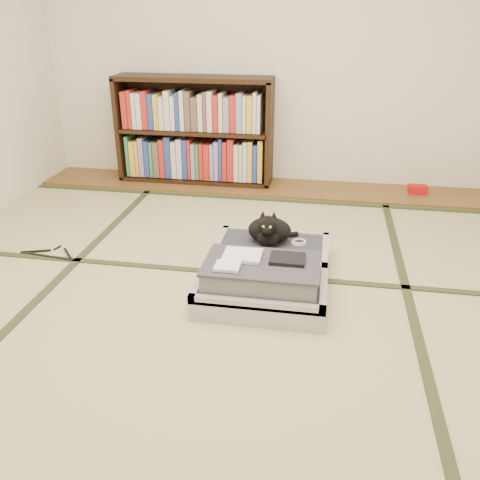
# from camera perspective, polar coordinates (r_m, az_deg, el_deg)

# --- Properties ---
(floor) EXTENTS (4.50, 4.50, 0.00)m
(floor) POSITION_cam_1_polar(r_m,az_deg,el_deg) (2.71, -2.32, -7.79)
(floor) COLOR #C3B682
(floor) RESTS_ON ground
(wood_strip) EXTENTS (4.00, 0.50, 0.02)m
(wood_strip) POSITION_cam_1_polar(r_m,az_deg,el_deg) (4.50, 2.97, 5.95)
(wood_strip) COLOR brown
(wood_strip) RESTS_ON ground
(red_item) EXTENTS (0.15, 0.10, 0.07)m
(red_item) POSITION_cam_1_polar(r_m,az_deg,el_deg) (4.56, 19.32, 5.39)
(red_item) COLOR #BA0F0E
(red_item) RESTS_ON wood_strip
(room_shell) EXTENTS (4.50, 4.50, 4.50)m
(room_shell) POSITION_cam_1_polar(r_m,az_deg,el_deg) (2.29, -3.01, 24.81)
(room_shell) COLOR white
(room_shell) RESTS_ON ground
(tatami_borders) EXTENTS (4.00, 4.50, 0.01)m
(tatami_borders) POSITION_cam_1_polar(r_m,az_deg,el_deg) (3.13, -0.45, -2.94)
(tatami_borders) COLOR #2D381E
(tatami_borders) RESTS_ON ground
(bookcase) EXTENTS (1.36, 0.31, 0.92)m
(bookcase) POSITION_cam_1_polar(r_m,az_deg,el_deg) (4.57, -5.11, 11.91)
(bookcase) COLOR black
(bookcase) RESTS_ON wood_strip
(suitcase) EXTENTS (0.69, 0.92, 0.27)m
(suitcase) POSITION_cam_1_polar(r_m,az_deg,el_deg) (2.87, 2.90, -3.62)
(suitcase) COLOR #B7B6BC
(suitcase) RESTS_ON floor
(cat) EXTENTS (0.31, 0.31, 0.25)m
(cat) POSITION_cam_1_polar(r_m,az_deg,el_deg) (3.08, 3.32, 1.08)
(cat) COLOR black
(cat) RESTS_ON suitcase
(cable_coil) EXTENTS (0.10, 0.10, 0.02)m
(cable_coil) POSITION_cam_1_polar(r_m,az_deg,el_deg) (3.14, 6.63, -0.24)
(cable_coil) COLOR white
(cable_coil) RESTS_ON suitcase
(hanger) EXTENTS (0.39, 0.20, 0.01)m
(hanger) POSITION_cam_1_polar(r_m,az_deg,el_deg) (3.49, -20.59, -1.51)
(hanger) COLOR black
(hanger) RESTS_ON floor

